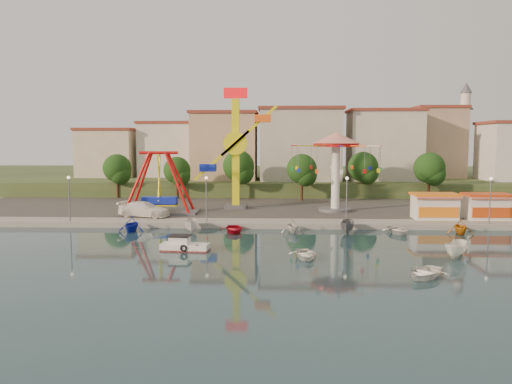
{
  "coord_description": "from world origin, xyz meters",
  "views": [
    {
      "loc": [
        -0.05,
        -43.52,
        9.86
      ],
      "look_at": [
        -2.34,
        14.0,
        4.0
      ],
      "focal_mm": 35.0,
      "sensor_mm": 36.0,
      "label": 1
    }
  ],
  "objects_px": {
    "pirate_ship_ride": "(159,184)",
    "rowboat_a": "(305,254)",
    "kamikaze_tower": "(239,152)",
    "cabin_motorboat": "(184,246)",
    "skiff": "(457,249)",
    "wave_swinger": "(336,154)",
    "van": "(144,209)"
  },
  "relations": [
    {
      "from": "pirate_ship_ride",
      "to": "rowboat_a",
      "type": "relative_size",
      "value": 2.85
    },
    {
      "from": "kamikaze_tower",
      "to": "cabin_motorboat",
      "type": "relative_size",
      "value": 3.71
    },
    {
      "from": "van",
      "to": "cabin_motorboat",
      "type": "bearing_deg",
      "value": -141.77
    },
    {
      "from": "pirate_ship_ride",
      "to": "kamikaze_tower",
      "type": "xyz_separation_m",
      "value": [
        9.95,
        4.66,
        4.04
      ]
    },
    {
      "from": "pirate_ship_ride",
      "to": "cabin_motorboat",
      "type": "height_order",
      "value": "pirate_ship_ride"
    },
    {
      "from": "wave_swinger",
      "to": "cabin_motorboat",
      "type": "height_order",
      "value": "wave_swinger"
    },
    {
      "from": "kamikaze_tower",
      "to": "van",
      "type": "distance_m",
      "value": 15.38
    },
    {
      "from": "wave_swinger",
      "to": "cabin_motorboat",
      "type": "xyz_separation_m",
      "value": [
        -16.21,
        -22.0,
        -7.79
      ]
    },
    {
      "from": "pirate_ship_ride",
      "to": "rowboat_a",
      "type": "distance_m",
      "value": 28.57
    },
    {
      "from": "rowboat_a",
      "to": "van",
      "type": "bearing_deg",
      "value": 128.17
    },
    {
      "from": "kamikaze_tower",
      "to": "rowboat_a",
      "type": "xyz_separation_m",
      "value": [
        7.62,
        -26.82,
        -8.07
      ]
    },
    {
      "from": "pirate_ship_ride",
      "to": "van",
      "type": "distance_m",
      "value": 4.66
    },
    {
      "from": "pirate_ship_ride",
      "to": "wave_swinger",
      "type": "xyz_separation_m",
      "value": [
        22.99,
        2.45,
        3.8
      ]
    },
    {
      "from": "rowboat_a",
      "to": "skiff",
      "type": "relative_size",
      "value": 0.91
    },
    {
      "from": "cabin_motorboat",
      "to": "wave_swinger",
      "type": "bearing_deg",
      "value": 59.21
    },
    {
      "from": "pirate_ship_ride",
      "to": "cabin_motorboat",
      "type": "bearing_deg",
      "value": -70.88
    },
    {
      "from": "wave_swinger",
      "to": "skiff",
      "type": "height_order",
      "value": "wave_swinger"
    },
    {
      "from": "pirate_ship_ride",
      "to": "rowboat_a",
      "type": "height_order",
      "value": "pirate_ship_ride"
    },
    {
      "from": "wave_swinger",
      "to": "skiff",
      "type": "relative_size",
      "value": 3.02
    },
    {
      "from": "kamikaze_tower",
      "to": "wave_swinger",
      "type": "height_order",
      "value": "kamikaze_tower"
    },
    {
      "from": "pirate_ship_ride",
      "to": "kamikaze_tower",
      "type": "distance_m",
      "value": 11.71
    },
    {
      "from": "pirate_ship_ride",
      "to": "cabin_motorboat",
      "type": "xyz_separation_m",
      "value": [
        6.78,
        -19.55,
        -3.99
      ]
    },
    {
      "from": "kamikaze_tower",
      "to": "pirate_ship_ride",
      "type": "bearing_deg",
      "value": -154.89
    },
    {
      "from": "skiff",
      "to": "cabin_motorboat",
      "type": "bearing_deg",
      "value": -150.32
    },
    {
      "from": "kamikaze_tower",
      "to": "skiff",
      "type": "relative_size",
      "value": 4.29
    },
    {
      "from": "cabin_motorboat",
      "to": "skiff",
      "type": "xyz_separation_m",
      "value": [
        23.64,
        -2.02,
        0.34
      ]
    },
    {
      "from": "kamikaze_tower",
      "to": "cabin_motorboat",
      "type": "xyz_separation_m",
      "value": [
        -3.18,
        -24.22,
        -8.03
      ]
    },
    {
      "from": "skiff",
      "to": "pirate_ship_ride",
      "type": "bearing_deg",
      "value": 179.22
    },
    {
      "from": "cabin_motorboat",
      "to": "skiff",
      "type": "distance_m",
      "value": 23.73
    },
    {
      "from": "rowboat_a",
      "to": "wave_swinger",
      "type": "bearing_deg",
      "value": 70.74
    },
    {
      "from": "rowboat_a",
      "to": "skiff",
      "type": "distance_m",
      "value": 12.87
    },
    {
      "from": "pirate_ship_ride",
      "to": "skiff",
      "type": "distance_m",
      "value": 37.47
    }
  ]
}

